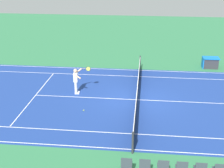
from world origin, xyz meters
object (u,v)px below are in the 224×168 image
object	(u,v)px
tennis_net	(137,92)
equipment_cart_tarped	(210,63)
spectator_chair_5	(163,167)
spectator_chair_7	(127,164)
spectator_chair_4	(182,168)
tennis_player_near	(76,80)
spectator_chair_6	(145,166)
tennis_ball	(84,110)

from	to	relation	value
tennis_net	equipment_cart_tarped	size ratio (longest dim) A/B	9.36
spectator_chair_5	spectator_chair_7	world-z (taller)	same
equipment_cart_tarped	spectator_chair_4	bearing A→B (deg)	76.14
tennis_player_near	equipment_cart_tarped	bearing A→B (deg)	-146.93
tennis_net	spectator_chair_6	xyz separation A→B (m)	(-0.55, 7.37, 0.03)
tennis_player_near	tennis_ball	world-z (taller)	tennis_player_near
tennis_net	spectator_chair_7	size ratio (longest dim) A/B	13.30
tennis_player_near	spectator_chair_6	world-z (taller)	tennis_player_near
spectator_chair_5	spectator_chair_6	xyz separation A→B (m)	(0.71, 0.00, 0.00)
tennis_net	spectator_chair_7	world-z (taller)	tennis_net
tennis_ball	equipment_cart_tarped	bearing A→B (deg)	-134.61
tennis_player_near	spectator_chair_7	distance (m)	8.81
tennis_player_near	equipment_cart_tarped	xyz separation A→B (m)	(-9.32, -6.07, -0.49)
tennis_net	spectator_chair_7	bearing A→B (deg)	88.74
tennis_player_near	spectator_chair_7	world-z (taller)	tennis_player_near
tennis_ball	spectator_chair_7	bearing A→B (deg)	116.92
tennis_net	spectator_chair_4	xyz separation A→B (m)	(-1.98, 7.37, 0.03)
tennis_net	equipment_cart_tarped	world-z (taller)	tennis_net
tennis_player_near	equipment_cart_tarped	size ratio (longest dim) A/B	1.36
tennis_net	tennis_player_near	bearing A→B (deg)	-8.81
tennis_player_near	spectator_chair_4	world-z (taller)	tennis_player_near
spectator_chair_6	equipment_cart_tarped	xyz separation A→B (m)	(-4.89, -14.05, -0.08)
tennis_net	tennis_ball	distance (m)	3.53
spectator_chair_4	spectator_chair_7	xyz separation A→B (m)	(2.14, 0.00, 0.00)
tennis_net	spectator_chair_5	size ratio (longest dim) A/B	13.30
spectator_chair_5	spectator_chair_4	bearing A→B (deg)	180.00
tennis_ball	spectator_chair_5	bearing A→B (deg)	127.45
tennis_net	spectator_chair_4	world-z (taller)	tennis_net
tennis_player_near	spectator_chair_6	bearing A→B (deg)	119.06
spectator_chair_4	equipment_cart_tarped	world-z (taller)	spectator_chair_4
tennis_net	tennis_player_near	world-z (taller)	tennis_player_near
spectator_chair_4	equipment_cart_tarped	distance (m)	14.47
tennis_player_near	spectator_chair_7	xyz separation A→B (m)	(-3.72, 7.98, -0.41)
tennis_player_near	spectator_chair_5	world-z (taller)	tennis_player_near
spectator_chair_5	tennis_ball	bearing A→B (deg)	-52.55
tennis_ball	spectator_chair_7	size ratio (longest dim) A/B	0.08
spectator_chair_4	spectator_chair_6	world-z (taller)	same
spectator_chair_4	tennis_net	bearing A→B (deg)	-75.00
tennis_player_near	tennis_net	bearing A→B (deg)	171.19
tennis_ball	equipment_cart_tarped	size ratio (longest dim) A/B	0.05
tennis_net	tennis_ball	size ratio (longest dim) A/B	177.27
equipment_cart_tarped	spectator_chair_5	bearing A→B (deg)	73.43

